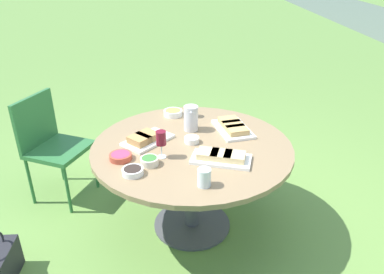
{
  "coord_description": "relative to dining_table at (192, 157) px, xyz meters",
  "views": [
    {
      "loc": [
        2.3,
        -0.14,
        1.92
      ],
      "look_at": [
        0.0,
        0.0,
        0.77
      ],
      "focal_mm": 35.0,
      "sensor_mm": 36.0,
      "label": 1
    }
  ],
  "objects": [
    {
      "name": "ground_plane",
      "position": [
        0.0,
        0.0,
        -0.6
      ],
      "size": [
        40.0,
        40.0,
        0.0
      ],
      "primitive_type": "plane",
      "color": "#668E42"
    },
    {
      "name": "bowl_fries",
      "position": [
        -0.52,
        -0.12,
        0.13
      ],
      "size": [
        0.15,
        0.15,
        0.05
      ],
      "color": "white",
      "rests_on": "dining_table"
    },
    {
      "name": "bowl_dip_cream",
      "position": [
        -0.03,
        -0.0,
        0.13
      ],
      "size": [
        0.1,
        0.1,
        0.04
      ],
      "color": "white",
      "rests_on": "dining_table"
    },
    {
      "name": "platter_charcuterie",
      "position": [
        -0.05,
        -0.32,
        0.13
      ],
      "size": [
        0.39,
        0.39,
        0.07
      ],
      "color": "white",
      "rests_on": "dining_table"
    },
    {
      "name": "platter_bread_main",
      "position": [
        0.23,
        0.17,
        0.13
      ],
      "size": [
        0.29,
        0.42,
        0.06
      ],
      "color": "white",
      "rests_on": "dining_table"
    },
    {
      "name": "bowl_dip_red",
      "position": [
        0.17,
        -0.47,
        0.12
      ],
      "size": [
        0.15,
        0.15,
        0.04
      ],
      "color": "#B74733",
      "rests_on": "dining_table"
    },
    {
      "name": "bowl_salad",
      "position": [
        0.25,
        -0.28,
        0.13
      ],
      "size": [
        0.12,
        0.12,
        0.05
      ],
      "color": "beige",
      "rests_on": "dining_table"
    },
    {
      "name": "cup_water_far",
      "position": [
        -0.49,
        0.03,
        0.15
      ],
      "size": [
        0.07,
        0.07,
        0.1
      ],
      "color": "silver",
      "rests_on": "dining_table"
    },
    {
      "name": "dining_table",
      "position": [
        0.0,
        0.0,
        0.0
      ],
      "size": [
        1.4,
        1.4,
        0.71
      ],
      "color": "#4C4C51",
      "rests_on": "ground_plane"
    },
    {
      "name": "cup_water_near",
      "position": [
        0.51,
        0.04,
        0.16
      ],
      "size": [
        0.08,
        0.08,
        0.11
      ],
      "color": "silver",
      "rests_on": "dining_table"
    },
    {
      "name": "platter_sandwich_side",
      "position": [
        -0.21,
        0.32,
        0.13
      ],
      "size": [
        0.41,
        0.29,
        0.06
      ],
      "color": "white",
      "rests_on": "dining_table"
    },
    {
      "name": "wine_glass",
      "position": [
        0.16,
        -0.21,
        0.23
      ],
      "size": [
        0.07,
        0.07,
        0.19
      ],
      "color": "silver",
      "rests_on": "dining_table"
    },
    {
      "name": "water_pitcher",
      "position": [
        -0.24,
        0.01,
        0.2
      ],
      "size": [
        0.11,
        0.11,
        0.19
      ],
      "color": "silver",
      "rests_on": "dining_table"
    },
    {
      "name": "chair_near_left",
      "position": [
        -0.5,
        -1.14,
        -0.08
      ],
      "size": [
        0.57,
        0.56,
        0.89
      ],
      "color": "#2D6B38",
      "rests_on": "ground_plane"
    },
    {
      "name": "handbag",
      "position": [
        0.46,
        -1.24,
        -0.48
      ],
      "size": [
        0.3,
        0.14,
        0.37
      ],
      "color": "#232328",
      "rests_on": "ground_plane"
    },
    {
      "name": "bowl_olives",
      "position": [
        0.36,
        -0.38,
        0.12
      ],
      "size": [
        0.13,
        0.13,
        0.04
      ],
      "color": "white",
      "rests_on": "dining_table"
    }
  ]
}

